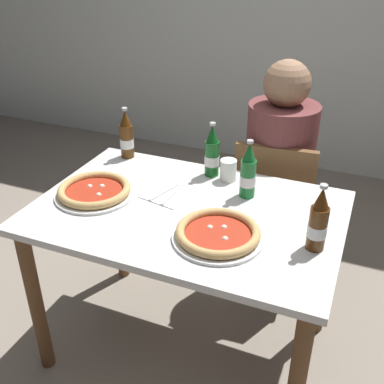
{
  "coord_description": "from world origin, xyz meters",
  "views": [
    {
      "loc": [
        0.61,
        -1.43,
        1.69
      ],
      "look_at": [
        0.0,
        0.05,
        0.8
      ],
      "focal_mm": 43.16,
      "sensor_mm": 36.0,
      "label": 1
    }
  ],
  "objects_px": {
    "napkin_with_cutlery": "(169,194)",
    "paper_cup": "(228,170)",
    "pizza_margherita_near": "(94,191)",
    "beer_bottle_left": "(248,173)",
    "diner_seated": "(277,183)",
    "beer_bottle_center": "(212,154)",
    "beer_bottle_right": "(318,222)",
    "dining_table_main": "(187,233)",
    "beer_bottle_extra": "(126,137)",
    "chair_behind_table": "(274,205)",
    "pizza_marinara_far": "(218,234)"
  },
  "relations": [
    {
      "from": "diner_seated",
      "to": "pizza_margherita_near",
      "type": "bearing_deg",
      "value": -130.87
    },
    {
      "from": "beer_bottle_left",
      "to": "beer_bottle_center",
      "type": "relative_size",
      "value": 1.0
    },
    {
      "from": "pizza_margherita_near",
      "to": "beer_bottle_extra",
      "type": "relative_size",
      "value": 1.32
    },
    {
      "from": "diner_seated",
      "to": "beer_bottle_right",
      "type": "distance_m",
      "value": 0.83
    },
    {
      "from": "paper_cup",
      "to": "beer_bottle_right",
      "type": "bearing_deg",
      "value": -39.98
    },
    {
      "from": "beer_bottle_center",
      "to": "dining_table_main",
      "type": "bearing_deg",
      "value": -87.3
    },
    {
      "from": "diner_seated",
      "to": "pizza_marinara_far",
      "type": "relative_size",
      "value": 3.67
    },
    {
      "from": "dining_table_main",
      "to": "chair_behind_table",
      "type": "height_order",
      "value": "chair_behind_table"
    },
    {
      "from": "beer_bottle_left",
      "to": "napkin_with_cutlery",
      "type": "distance_m",
      "value": 0.34
    },
    {
      "from": "napkin_with_cutlery",
      "to": "paper_cup",
      "type": "bearing_deg",
      "value": 49.93
    },
    {
      "from": "beer_bottle_right",
      "to": "napkin_with_cutlery",
      "type": "distance_m",
      "value": 0.65
    },
    {
      "from": "pizza_margherita_near",
      "to": "beer_bottle_right",
      "type": "bearing_deg",
      "value": -1.45
    },
    {
      "from": "dining_table_main",
      "to": "pizza_margherita_near",
      "type": "height_order",
      "value": "pizza_margherita_near"
    },
    {
      "from": "beer_bottle_center",
      "to": "napkin_with_cutlery",
      "type": "xyz_separation_m",
      "value": [
        -0.1,
        -0.24,
        -0.1
      ]
    },
    {
      "from": "dining_table_main",
      "to": "pizza_margherita_near",
      "type": "bearing_deg",
      "value": -173.12
    },
    {
      "from": "chair_behind_table",
      "to": "beer_bottle_left",
      "type": "relative_size",
      "value": 3.44
    },
    {
      "from": "pizza_marinara_far",
      "to": "beer_bottle_right",
      "type": "height_order",
      "value": "beer_bottle_right"
    },
    {
      "from": "dining_table_main",
      "to": "beer_bottle_center",
      "type": "relative_size",
      "value": 4.86
    },
    {
      "from": "dining_table_main",
      "to": "beer_bottle_left",
      "type": "bearing_deg",
      "value": 45.74
    },
    {
      "from": "beer_bottle_center",
      "to": "napkin_with_cutlery",
      "type": "relative_size",
      "value": 1.16
    },
    {
      "from": "chair_behind_table",
      "to": "diner_seated",
      "type": "xyz_separation_m",
      "value": [
        -0.01,
        0.05,
        0.1
      ]
    },
    {
      "from": "beer_bottle_right",
      "to": "paper_cup",
      "type": "height_order",
      "value": "beer_bottle_right"
    },
    {
      "from": "dining_table_main",
      "to": "beer_bottle_extra",
      "type": "bearing_deg",
      "value": 143.34
    },
    {
      "from": "chair_behind_table",
      "to": "pizza_marinara_far",
      "type": "xyz_separation_m",
      "value": [
        -0.04,
        -0.76,
        0.29
      ]
    },
    {
      "from": "diner_seated",
      "to": "napkin_with_cutlery",
      "type": "distance_m",
      "value": 0.69
    },
    {
      "from": "beer_bottle_right",
      "to": "napkin_with_cutlery",
      "type": "bearing_deg",
      "value": 166.75
    },
    {
      "from": "beer_bottle_right",
      "to": "diner_seated",
      "type": "bearing_deg",
      "value": 111.57
    },
    {
      "from": "dining_table_main",
      "to": "chair_behind_table",
      "type": "xyz_separation_m",
      "value": [
        0.22,
        0.61,
        -0.15
      ]
    },
    {
      "from": "pizza_marinara_far",
      "to": "beer_bottle_left",
      "type": "height_order",
      "value": "beer_bottle_left"
    },
    {
      "from": "pizza_margherita_near",
      "to": "napkin_with_cutlery",
      "type": "distance_m",
      "value": 0.31
    },
    {
      "from": "beer_bottle_center",
      "to": "pizza_margherita_near",
      "type": "bearing_deg",
      "value": -136.35
    },
    {
      "from": "dining_table_main",
      "to": "pizza_margherita_near",
      "type": "relative_size",
      "value": 3.68
    },
    {
      "from": "beer_bottle_left",
      "to": "napkin_with_cutlery",
      "type": "bearing_deg",
      "value": -159.18
    },
    {
      "from": "diner_seated",
      "to": "beer_bottle_center",
      "type": "height_order",
      "value": "diner_seated"
    },
    {
      "from": "dining_table_main",
      "to": "diner_seated",
      "type": "relative_size",
      "value": 0.99
    },
    {
      "from": "pizza_margherita_near",
      "to": "beer_bottle_extra",
      "type": "distance_m",
      "value": 0.4
    },
    {
      "from": "beer_bottle_right",
      "to": "beer_bottle_extra",
      "type": "xyz_separation_m",
      "value": [
        -0.97,
        0.41,
        0.0
      ]
    },
    {
      "from": "chair_behind_table",
      "to": "paper_cup",
      "type": "bearing_deg",
      "value": 59.25
    },
    {
      "from": "beer_bottle_extra",
      "to": "napkin_with_cutlery",
      "type": "distance_m",
      "value": 0.45
    },
    {
      "from": "dining_table_main",
      "to": "diner_seated",
      "type": "height_order",
      "value": "diner_seated"
    },
    {
      "from": "pizza_margherita_near",
      "to": "paper_cup",
      "type": "xyz_separation_m",
      "value": [
        0.46,
        0.34,
        0.03
      ]
    },
    {
      "from": "beer_bottle_center",
      "to": "paper_cup",
      "type": "height_order",
      "value": "beer_bottle_center"
    },
    {
      "from": "chair_behind_table",
      "to": "paper_cup",
      "type": "height_order",
      "value": "chair_behind_table"
    },
    {
      "from": "pizza_margherita_near",
      "to": "pizza_marinara_far",
      "type": "distance_m",
      "value": 0.58
    },
    {
      "from": "pizza_margherita_near",
      "to": "beer_bottle_left",
      "type": "relative_size",
      "value": 1.32
    },
    {
      "from": "diner_seated",
      "to": "beer_bottle_center",
      "type": "distance_m",
      "value": 0.5
    },
    {
      "from": "napkin_with_cutlery",
      "to": "paper_cup",
      "type": "relative_size",
      "value": 2.23
    },
    {
      "from": "beer_bottle_center",
      "to": "beer_bottle_right",
      "type": "height_order",
      "value": "same"
    },
    {
      "from": "pizza_margherita_near",
      "to": "chair_behind_table",
      "type": "bearing_deg",
      "value": 46.77
    },
    {
      "from": "beer_bottle_right",
      "to": "paper_cup",
      "type": "xyz_separation_m",
      "value": [
        -0.44,
        0.37,
        -0.06
      ]
    }
  ]
}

